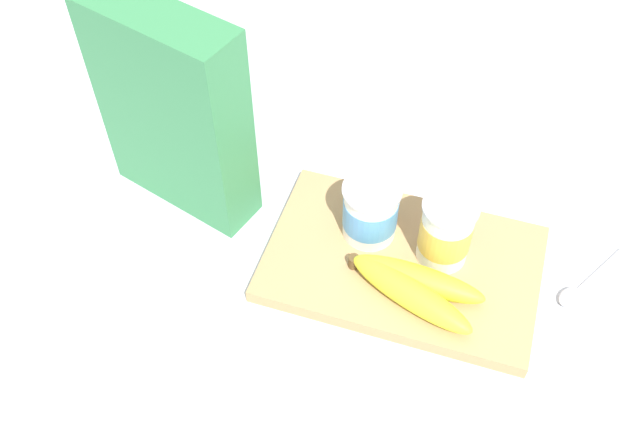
{
  "coord_description": "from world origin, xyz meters",
  "views": [
    {
      "loc": [
        0.06,
        -0.54,
        0.76
      ],
      "look_at": [
        -0.11,
        0.0,
        0.07
      ],
      "focal_mm": 40.12,
      "sensor_mm": 36.0,
      "label": 1
    }
  ],
  "objects_px": {
    "cereal_box": "(173,113)",
    "banana_bunch": "(414,286)",
    "spoon": "(583,285)",
    "yogurt_cup_back": "(446,232)",
    "cutting_board": "(402,263)",
    "yogurt_cup_front": "(370,211)"
  },
  "relations": [
    {
      "from": "yogurt_cup_back",
      "to": "spoon",
      "type": "height_order",
      "value": "yogurt_cup_back"
    },
    {
      "from": "cereal_box",
      "to": "banana_bunch",
      "type": "bearing_deg",
      "value": -177.82
    },
    {
      "from": "spoon",
      "to": "yogurt_cup_back",
      "type": "bearing_deg",
      "value": -174.09
    },
    {
      "from": "spoon",
      "to": "banana_bunch",
      "type": "bearing_deg",
      "value": -156.28
    },
    {
      "from": "cutting_board",
      "to": "yogurt_cup_back",
      "type": "distance_m",
      "value": 0.08
    },
    {
      "from": "yogurt_cup_back",
      "to": "spoon",
      "type": "distance_m",
      "value": 0.19
    },
    {
      "from": "cereal_box",
      "to": "yogurt_cup_back",
      "type": "bearing_deg",
      "value": -166.23
    },
    {
      "from": "banana_bunch",
      "to": "cereal_box",
      "type": "bearing_deg",
      "value": 165.6
    },
    {
      "from": "cutting_board",
      "to": "yogurt_cup_front",
      "type": "bearing_deg",
      "value": 150.61
    },
    {
      "from": "banana_bunch",
      "to": "yogurt_cup_front",
      "type": "bearing_deg",
      "value": 134.53
    },
    {
      "from": "cereal_box",
      "to": "yogurt_cup_back",
      "type": "xyz_separation_m",
      "value": [
        0.36,
        -0.02,
        -0.08
      ]
    },
    {
      "from": "cereal_box",
      "to": "spoon",
      "type": "distance_m",
      "value": 0.56
    },
    {
      "from": "cereal_box",
      "to": "banana_bunch",
      "type": "xyz_separation_m",
      "value": [
        0.34,
        -0.09,
        -0.11
      ]
    },
    {
      "from": "spoon",
      "to": "cereal_box",
      "type": "bearing_deg",
      "value": -179.9
    },
    {
      "from": "cutting_board",
      "to": "cereal_box",
      "type": "bearing_deg",
      "value": 172.94
    },
    {
      "from": "yogurt_cup_front",
      "to": "spoon",
      "type": "xyz_separation_m",
      "value": [
        0.28,
        0.01,
        -0.06
      ]
    },
    {
      "from": "yogurt_cup_front",
      "to": "banana_bunch",
      "type": "distance_m",
      "value": 0.11
    },
    {
      "from": "cutting_board",
      "to": "cereal_box",
      "type": "distance_m",
      "value": 0.35
    },
    {
      "from": "cereal_box",
      "to": "yogurt_cup_back",
      "type": "height_order",
      "value": "cereal_box"
    },
    {
      "from": "cereal_box",
      "to": "banana_bunch",
      "type": "height_order",
      "value": "cereal_box"
    },
    {
      "from": "cutting_board",
      "to": "cereal_box",
      "type": "height_order",
      "value": "cereal_box"
    },
    {
      "from": "cutting_board",
      "to": "spoon",
      "type": "relative_size",
      "value": 2.81
    }
  ]
}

